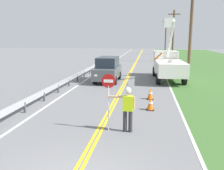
% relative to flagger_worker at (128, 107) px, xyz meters
% --- Properties ---
extents(centerline_yellow_left, '(0.11, 110.00, 0.01)m').
position_rel_flagger_worker_xyz_m(centerline_yellow_left, '(-1.22, 15.90, -1.04)').
color(centerline_yellow_left, yellow).
rests_on(centerline_yellow_left, ground).
extents(centerline_yellow_right, '(0.11, 110.00, 0.01)m').
position_rel_flagger_worker_xyz_m(centerline_yellow_right, '(-1.04, 15.90, -1.04)').
color(centerline_yellow_right, yellow).
rests_on(centerline_yellow_right, ground).
extents(edge_line_right, '(0.12, 110.00, 0.01)m').
position_rel_flagger_worker_xyz_m(edge_line_right, '(2.47, 15.90, -1.04)').
color(edge_line_right, silver).
rests_on(edge_line_right, ground).
extents(edge_line_left, '(0.12, 110.00, 0.01)m').
position_rel_flagger_worker_xyz_m(edge_line_left, '(-4.73, 15.90, -1.04)').
color(edge_line_left, silver).
rests_on(edge_line_left, ground).
extents(flagger_worker, '(1.09, 0.25, 1.83)m').
position_rel_flagger_worker_xyz_m(flagger_worker, '(0.00, 0.00, 0.00)').
color(flagger_worker, '#2D2D33').
rests_on(flagger_worker, ground).
extents(stop_sign_paddle, '(0.56, 0.04, 2.33)m').
position_rel_flagger_worker_xyz_m(stop_sign_paddle, '(-0.77, 0.02, 0.66)').
color(stop_sign_paddle, silver).
rests_on(stop_sign_paddle, ground).
extents(utility_bucket_truck, '(2.67, 6.91, 5.44)m').
position_rel_flagger_worker_xyz_m(utility_bucket_truck, '(2.51, 13.02, 0.37)').
color(utility_bucket_truck, white).
rests_on(utility_bucket_truck, ground).
extents(oncoming_suv_nearest, '(1.94, 4.62, 2.10)m').
position_rel_flagger_worker_xyz_m(oncoming_suv_nearest, '(-2.68, 11.16, 0.01)').
color(oncoming_suv_nearest, '#4C5156').
rests_on(oncoming_suv_nearest, ground).
extents(utility_pole_near, '(1.80, 0.28, 8.03)m').
position_rel_flagger_worker_xyz_m(utility_pole_near, '(4.43, 13.65, 3.15)').
color(utility_pole_near, brown).
rests_on(utility_pole_near, ground).
extents(utility_pole_mid, '(1.80, 0.28, 7.82)m').
position_rel_flagger_worker_xyz_m(utility_pole_mid, '(4.42, 29.41, 3.05)').
color(utility_pole_mid, brown).
rests_on(utility_pole_mid, ground).
extents(utility_pole_far, '(1.80, 0.28, 7.69)m').
position_rel_flagger_worker_xyz_m(utility_pole_far, '(4.37, 45.57, 2.98)').
color(utility_pole_far, brown).
rests_on(utility_pole_far, ground).
extents(traffic_cone_lead, '(0.40, 0.40, 0.70)m').
position_rel_flagger_worker_xyz_m(traffic_cone_lead, '(0.93, 3.12, -0.71)').
color(traffic_cone_lead, orange).
rests_on(traffic_cone_lead, ground).
extents(traffic_cone_mid, '(0.40, 0.40, 0.70)m').
position_rel_flagger_worker_xyz_m(traffic_cone_mid, '(0.93, 5.40, -0.71)').
color(traffic_cone_mid, orange).
rests_on(traffic_cone_mid, ground).
extents(guardrail_left_shoulder, '(0.10, 32.00, 0.71)m').
position_rel_flagger_worker_xyz_m(guardrail_left_shoulder, '(-5.33, 12.00, -0.53)').
color(guardrail_left_shoulder, '#9EA0A3').
rests_on(guardrail_left_shoulder, ground).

